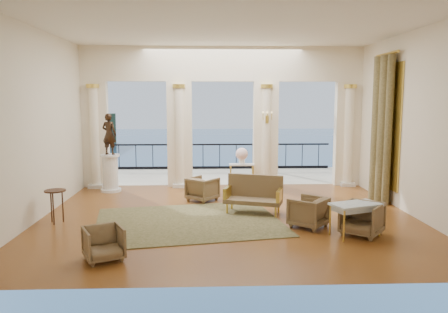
{
  "coord_description": "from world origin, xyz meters",
  "views": [
    {
      "loc": [
        -0.51,
        -10.33,
        2.84
      ],
      "look_at": [
        -0.09,
        0.6,
        1.4
      ],
      "focal_mm": 35.0,
      "sensor_mm": 36.0,
      "label": 1
    }
  ],
  "objects_px": {
    "armchair_c": "(308,210)",
    "settee": "(254,194)",
    "console_table": "(242,168)",
    "armchair_b": "(362,217)",
    "armchair_d": "(203,188)",
    "game_table": "(356,207)",
    "pedestal": "(111,174)",
    "statue": "(109,134)",
    "armchair_a": "(104,242)",
    "side_table": "(55,195)"
  },
  "relations": [
    {
      "from": "armchair_c",
      "to": "console_table",
      "type": "relative_size",
      "value": 0.92
    },
    {
      "from": "armchair_a",
      "to": "settee",
      "type": "relative_size",
      "value": 0.44
    },
    {
      "from": "armchair_d",
      "to": "armchair_c",
      "type": "bearing_deg",
      "value": 171.54
    },
    {
      "from": "armchair_c",
      "to": "settee",
      "type": "distance_m",
      "value": 1.69
    },
    {
      "from": "armchair_a",
      "to": "game_table",
      "type": "relative_size",
      "value": 0.59
    },
    {
      "from": "armchair_b",
      "to": "game_table",
      "type": "bearing_deg",
      "value": -129.47
    },
    {
      "from": "armchair_c",
      "to": "settee",
      "type": "relative_size",
      "value": 0.49
    },
    {
      "from": "armchair_d",
      "to": "statue",
      "type": "xyz_separation_m",
      "value": [
        -2.85,
        1.36,
        1.41
      ]
    },
    {
      "from": "side_table",
      "to": "pedestal",
      "type": "bearing_deg",
      "value": 81.8
    },
    {
      "from": "armchair_a",
      "to": "side_table",
      "type": "bearing_deg",
      "value": 98.34
    },
    {
      "from": "armchair_c",
      "to": "game_table",
      "type": "relative_size",
      "value": 0.66
    },
    {
      "from": "armchair_a",
      "to": "armchair_b",
      "type": "xyz_separation_m",
      "value": [
        5.08,
        1.24,
        0.06
      ]
    },
    {
      "from": "armchair_a",
      "to": "armchair_c",
      "type": "bearing_deg",
      "value": -1.46
    },
    {
      "from": "armchair_b",
      "to": "console_table",
      "type": "relative_size",
      "value": 0.95
    },
    {
      "from": "armchair_c",
      "to": "statue",
      "type": "bearing_deg",
      "value": -87.26
    },
    {
      "from": "armchair_d",
      "to": "side_table",
      "type": "bearing_deg",
      "value": 71.56
    },
    {
      "from": "pedestal",
      "to": "statue",
      "type": "height_order",
      "value": "statue"
    },
    {
      "from": "pedestal",
      "to": "game_table",
      "type": "bearing_deg",
      "value": -37.53
    },
    {
      "from": "side_table",
      "to": "armchair_c",
      "type": "bearing_deg",
      "value": -5.14
    },
    {
      "from": "armchair_a",
      "to": "pedestal",
      "type": "bearing_deg",
      "value": 74.91
    },
    {
      "from": "armchair_d",
      "to": "armchair_a",
      "type": "bearing_deg",
      "value": 108.57
    },
    {
      "from": "game_table",
      "to": "settee",
      "type": "bearing_deg",
      "value": 113.81
    },
    {
      "from": "console_table",
      "to": "armchair_a",
      "type": "bearing_deg",
      "value": -113.69
    },
    {
      "from": "armchair_c",
      "to": "pedestal",
      "type": "distance_m",
      "value": 6.58
    },
    {
      "from": "armchair_d",
      "to": "side_table",
      "type": "xyz_separation_m",
      "value": [
        -3.35,
        -2.11,
        0.3
      ]
    },
    {
      "from": "side_table",
      "to": "console_table",
      "type": "bearing_deg",
      "value": 40.57
    },
    {
      "from": "statue",
      "to": "armchair_c",
      "type": "bearing_deg",
      "value": 160.91
    },
    {
      "from": "statue",
      "to": "console_table",
      "type": "distance_m",
      "value": 4.28
    },
    {
      "from": "game_table",
      "to": "statue",
      "type": "xyz_separation_m",
      "value": [
        -6.07,
        4.66,
        1.16
      ]
    },
    {
      "from": "armchair_a",
      "to": "armchair_d",
      "type": "bearing_deg",
      "value": 43.12
    },
    {
      "from": "armchair_b",
      "to": "armchair_c",
      "type": "xyz_separation_m",
      "value": [
        -0.99,
        0.64,
        -0.02
      ]
    },
    {
      "from": "armchair_d",
      "to": "statue",
      "type": "relative_size",
      "value": 0.59
    },
    {
      "from": "settee",
      "to": "game_table",
      "type": "height_order",
      "value": "settee"
    },
    {
      "from": "armchair_a",
      "to": "armchair_d",
      "type": "xyz_separation_m",
      "value": [
        1.71,
        4.51,
        0.04
      ]
    },
    {
      "from": "armchair_d",
      "to": "console_table",
      "type": "distance_m",
      "value": 2.23
    },
    {
      "from": "pedestal",
      "to": "statue",
      "type": "xyz_separation_m",
      "value": [
        0.0,
        0.0,
        1.23
      ]
    },
    {
      "from": "statue",
      "to": "game_table",
      "type": "bearing_deg",
      "value": 160.66
    },
    {
      "from": "armchair_d",
      "to": "armchair_b",
      "type": "bearing_deg",
      "value": 175.18
    },
    {
      "from": "pedestal",
      "to": "console_table",
      "type": "bearing_deg",
      "value": 6.52
    },
    {
      "from": "console_table",
      "to": "armchair_b",
      "type": "bearing_deg",
      "value": -66.07
    },
    {
      "from": "statue",
      "to": "side_table",
      "type": "relative_size",
      "value": 1.62
    },
    {
      "from": "game_table",
      "to": "armchair_b",
      "type": "bearing_deg",
      "value": -9.35
    },
    {
      "from": "armchair_b",
      "to": "armchair_c",
      "type": "distance_m",
      "value": 1.18
    },
    {
      "from": "armchair_c",
      "to": "side_table",
      "type": "distance_m",
      "value": 5.77
    },
    {
      "from": "side_table",
      "to": "armchair_a",
      "type": "bearing_deg",
      "value": -55.55
    },
    {
      "from": "statue",
      "to": "side_table",
      "type": "distance_m",
      "value": 3.68
    },
    {
      "from": "pedestal",
      "to": "statue",
      "type": "bearing_deg",
      "value": 0.0
    },
    {
      "from": "game_table",
      "to": "statue",
      "type": "relative_size",
      "value": 0.9
    },
    {
      "from": "armchair_c",
      "to": "side_table",
      "type": "xyz_separation_m",
      "value": [
        -5.74,
        0.52,
        0.29
      ]
    },
    {
      "from": "armchair_d",
      "to": "game_table",
      "type": "height_order",
      "value": "armchair_d"
    }
  ]
}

